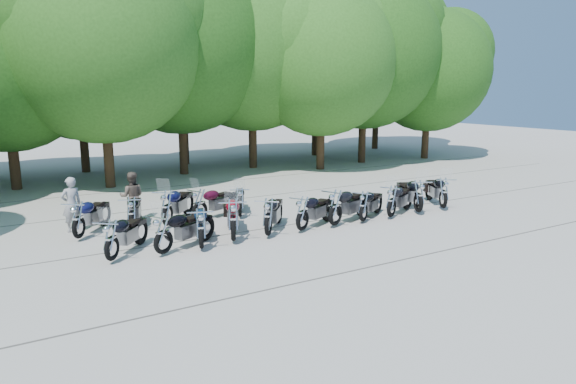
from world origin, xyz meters
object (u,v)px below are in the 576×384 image
motorcycle_4 (268,216)px  motorcycle_13 (167,207)px  motorcycle_2 (201,227)px  motorcycle_12 (132,213)px  motorcycle_15 (240,201)px  motorcycle_6 (335,206)px  motorcycle_9 (419,195)px  motorcycle_11 (78,219)px  rider_1 (132,196)px  motorcycle_5 (302,212)px  motorcycle_14 (200,203)px  motorcycle_10 (444,192)px  rider_0 (71,204)px  motorcycle_3 (233,219)px  motorcycle_7 (364,205)px  motorcycle_1 (163,233)px  motorcycle_8 (392,200)px  motorcycle_0 (111,239)px

motorcycle_4 → motorcycle_13: 3.45m
motorcycle_2 → motorcycle_12: (-1.20, 2.67, -0.02)m
motorcycle_15 → motorcycle_6: bearing=154.4°
motorcycle_4 → motorcycle_9: bearing=-141.7°
motorcycle_4 → motorcycle_11: size_ratio=1.03×
motorcycle_4 → rider_1: 5.06m
motorcycle_5 → motorcycle_14: bearing=12.9°
motorcycle_6 → motorcycle_10: (4.81, -0.03, -0.02)m
motorcycle_9 → motorcycle_14: size_ratio=1.09×
rider_0 → rider_1: bearing=179.1°
motorcycle_12 → motorcycle_15: size_ratio=1.06×
motorcycle_10 → motorcycle_15: motorcycle_10 is taller
motorcycle_10 → motorcycle_11: (-12.10, 2.66, -0.02)m
motorcycle_3 → motorcycle_7: (4.63, -0.13, -0.12)m
motorcycle_11 → motorcycle_13: size_ratio=0.95×
motorcycle_1 → motorcycle_5: size_ratio=1.01×
motorcycle_7 → motorcycle_14: bearing=25.6°
motorcycle_9 → motorcycle_12: bearing=7.2°
motorcycle_3 → motorcycle_10: size_ratio=1.08×
motorcycle_4 → motorcycle_2: bearing=43.5°
motorcycle_1 → motorcycle_14: motorcycle_1 is taller
motorcycle_4 → motorcycle_8: motorcycle_4 is taller
motorcycle_13 → motorcycle_10: bearing=-155.1°
motorcycle_11 → rider_1: 2.48m
motorcycle_13 → rider_0: (-2.67, 1.06, 0.17)m
motorcycle_0 → motorcycle_5: bearing=-140.4°
motorcycle_10 → rider_0: (-12.11, 3.79, 0.19)m
motorcycle_7 → motorcycle_11: 8.82m
motorcycle_4 → motorcycle_12: (-3.37, 2.52, -0.03)m
motorcycle_5 → motorcycle_9: bearing=-116.9°
motorcycle_3 → motorcycle_6: bearing=-158.0°
motorcycle_10 → motorcycle_13: size_ratio=0.98×
motorcycle_4 → motorcycle_13: bearing=-10.2°
motorcycle_6 → motorcycle_9: (3.57, -0.04, -0.00)m
motorcycle_5 → motorcycle_11: 6.61m
motorcycle_10 → motorcycle_8: bearing=30.0°
motorcycle_4 → motorcycle_7: motorcycle_4 is taller
motorcycle_8 → motorcycle_12: motorcycle_8 is taller
motorcycle_0 → motorcycle_15: size_ratio=1.05×
motorcycle_2 → motorcycle_6: motorcycle_6 is taller
motorcycle_3 → motorcycle_10: bearing=-157.2°
motorcycle_7 → motorcycle_14: (-4.59, 2.88, 0.03)m
motorcycle_6 → motorcycle_8: (2.30, -0.07, -0.05)m
motorcycle_8 → motorcycle_12: 8.49m
motorcycle_5 → motorcycle_12: 5.21m
motorcycle_7 → motorcycle_10: motorcycle_10 is taller
motorcycle_5 → motorcycle_8: motorcycle_8 is taller
motorcycle_3 → motorcycle_13: bearing=-43.0°
motorcycle_0 → motorcycle_8: size_ratio=0.98×
motorcycle_5 → motorcycle_15: (-0.91, 2.57, -0.03)m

